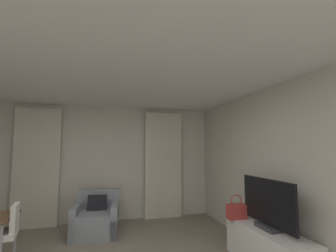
% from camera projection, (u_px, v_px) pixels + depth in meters
% --- Properties ---
extents(wall_window, '(5.12, 0.06, 2.60)m').
position_uv_depth(wall_window, '(104.00, 163.00, 5.34)').
color(wall_window, beige).
rests_on(wall_window, ground).
extents(wall_right, '(0.06, 6.12, 2.60)m').
position_uv_depth(wall_right, '(299.00, 174.00, 3.08)').
color(wall_right, beige).
rests_on(wall_right, ground).
extents(ceiling, '(5.12, 6.12, 0.06)m').
position_uv_depth(ceiling, '(106.00, 58.00, 2.55)').
color(ceiling, white).
rests_on(ceiling, wall_left).
extents(curtain_left_panel, '(0.90, 0.06, 2.50)m').
position_uv_depth(curtain_left_panel, '(37.00, 167.00, 4.85)').
color(curtain_left_panel, beige).
rests_on(curtain_left_panel, ground).
extents(curtain_right_panel, '(0.90, 0.06, 2.50)m').
position_uv_depth(curtain_right_panel, '(163.00, 164.00, 5.56)').
color(curtain_right_panel, beige).
rests_on(curtain_right_panel, ground).
extents(armchair, '(0.90, 0.87, 0.80)m').
position_uv_depth(armchair, '(96.00, 219.00, 4.44)').
color(armchair, gray).
rests_on(armchair, ground).
extents(desk_chair, '(0.48, 0.48, 0.88)m').
position_uv_depth(desk_chair, '(2.00, 243.00, 3.04)').
color(desk_chair, gray).
rests_on(desk_chair, ground).
extents(tv_console, '(0.47, 1.39, 0.54)m').
position_uv_depth(tv_console, '(268.00, 249.00, 3.13)').
color(tv_console, white).
rests_on(tv_console, ground).
extents(tv_flatscreen, '(0.20, 1.02, 0.68)m').
position_uv_depth(tv_flatscreen, '(268.00, 205.00, 3.16)').
color(tv_flatscreen, '#333338').
rests_on(tv_flatscreen, tv_console).
extents(handbag_primary, '(0.30, 0.14, 0.37)m').
position_uv_depth(handbag_primary, '(237.00, 211.00, 3.61)').
color(handbag_primary, '#B73833').
rests_on(handbag_primary, tv_console).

